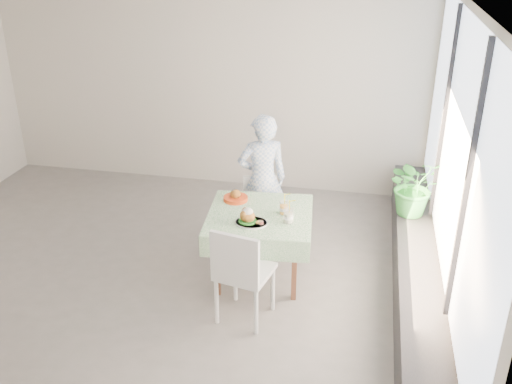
% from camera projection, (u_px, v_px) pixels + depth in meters
% --- Properties ---
extents(floor, '(6.00, 6.00, 0.00)m').
position_uv_depth(floor, '(148.00, 271.00, 6.17)').
color(floor, '#625F5D').
rests_on(floor, ground).
extents(ceiling, '(6.00, 6.00, 0.00)m').
position_uv_depth(ceiling, '(122.00, 0.00, 5.00)').
color(ceiling, white).
rests_on(ceiling, ground).
extents(wall_back, '(6.00, 0.02, 2.80)m').
position_uv_depth(wall_back, '(208.00, 87.00, 7.80)').
color(wall_back, beige).
rests_on(wall_back, ground).
extents(wall_right, '(0.02, 5.00, 2.80)m').
position_uv_depth(wall_right, '(455.00, 174.00, 5.03)').
color(wall_right, beige).
rests_on(wall_right, ground).
extents(window_pane, '(0.01, 4.80, 2.18)m').
position_uv_depth(window_pane, '(456.00, 148.00, 4.93)').
color(window_pane, '#D1E0F9').
rests_on(window_pane, ground).
extents(window_ledge, '(0.40, 4.80, 0.50)m').
position_uv_depth(window_ledge, '(417.00, 281.00, 5.55)').
color(window_ledge, black).
rests_on(window_ledge, ground).
extents(cafe_table, '(1.14, 1.14, 0.74)m').
position_uv_depth(cafe_table, '(260.00, 238.00, 5.89)').
color(cafe_table, brown).
rests_on(cafe_table, ground).
extents(chair_far, '(0.48, 0.48, 0.81)m').
position_uv_depth(chair_far, '(261.00, 226.00, 6.58)').
color(chair_far, white).
rests_on(chair_far, ground).
extents(chair_near, '(0.55, 0.55, 0.99)m').
position_uv_depth(chair_near, '(244.00, 290.00, 5.32)').
color(chair_near, white).
rests_on(chair_near, ground).
extents(diner, '(0.67, 0.56, 1.55)m').
position_uv_depth(diner, '(262.00, 180.00, 6.46)').
color(diner, '#83A3D1').
rests_on(diner, ground).
extents(main_dish, '(0.32, 0.32, 0.16)m').
position_uv_depth(main_dish, '(249.00, 219.00, 5.56)').
color(main_dish, white).
rests_on(main_dish, cafe_table).
extents(juice_cup_orange, '(0.09, 0.09, 0.27)m').
position_uv_depth(juice_cup_orange, '(284.00, 208.00, 5.75)').
color(juice_cup_orange, white).
rests_on(juice_cup_orange, cafe_table).
extents(juice_cup_lemonade, '(0.10, 0.10, 0.29)m').
position_uv_depth(juice_cup_lemonade, '(288.00, 216.00, 5.58)').
color(juice_cup_lemonade, white).
rests_on(juice_cup_lemonade, cafe_table).
extents(second_dish, '(0.26, 0.26, 0.12)m').
position_uv_depth(second_dish, '(236.00, 197.00, 6.05)').
color(second_dish, '#B63712').
rests_on(second_dish, cafe_table).
extents(potted_plant, '(0.76, 0.72, 0.67)m').
position_uv_depth(potted_plant, '(415.00, 186.00, 6.18)').
color(potted_plant, '#287938').
rests_on(potted_plant, window_ledge).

